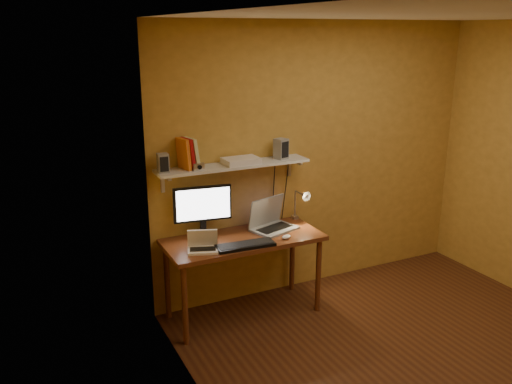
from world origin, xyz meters
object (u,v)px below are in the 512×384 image
laptop (271,221)px  netbook (203,245)px  desk (244,247)px  shelf_camera (199,167)px  router (241,161)px  monitor (203,209)px  speaker_left (163,163)px  speaker_right (281,149)px  keyboard (245,245)px  desk_lamp (301,201)px  wall_shelf (234,166)px  mouse (286,237)px

laptop → netbook: 0.77m
desk → shelf_camera: (-0.35, 0.12, 0.74)m
desk → router: size_ratio=4.43×
monitor → speaker_left: speaker_left is taller
desk → speaker_left: 1.03m
speaker_right → shelf_camera: bearing=168.1°
keyboard → monitor: bearing=125.4°
netbook → router: 0.82m
keyboard → speaker_right: bearing=39.9°
desk → desk_lamp: desk_lamp is taller
speaker_right → desk: bearing=-174.6°
wall_shelf → desk_lamp: (0.66, -0.07, -0.40)m
netbook → laptop: bearing=35.4°
desk_lamp → shelf_camera: 1.11m
speaker_left → shelf_camera: (0.29, -0.06, -0.05)m
netbook → keyboard: netbook is taller
laptop → mouse: (0.01, -0.28, -0.06)m
desk → mouse: mouse is taller
laptop → desk: bearing=179.9°
monitor → keyboard: 0.51m
mouse → monitor: bearing=130.6°
wall_shelf → netbook: 0.76m
keyboard → speaker_right: (0.54, 0.39, 0.70)m
laptop → router: router is taller
wall_shelf → shelf_camera: bearing=-168.4°
monitor → speaker_right: size_ratio=2.74×
mouse → shelf_camera: 0.98m
laptop → speaker_right: speaker_right is taller
keyboard → shelf_camera: 0.77m
netbook → speaker_left: size_ratio=1.86×
speaker_left → keyboard: bearing=-30.1°
desk → wall_shelf: (0.00, 0.19, 0.69)m
laptop → router: size_ratio=1.45×
keyboard → desk_lamp: bearing=28.2°
desk → router: bearing=70.1°
desk → laptop: 0.37m
monitor → laptop: 0.66m
laptop → mouse: size_ratio=4.91×
mouse → desk_lamp: size_ratio=0.25×
netbook → router: size_ratio=0.93×
wall_shelf → laptop: size_ratio=3.05×
keyboard → router: (0.14, 0.38, 0.64)m
monitor → mouse: bearing=-21.5°
wall_shelf → speaker_right: 0.48m
desk_lamp → speaker_left: 1.39m
laptop → speaker_left: (-0.96, 0.09, 0.63)m
laptop → speaker_right: 0.67m
wall_shelf → desk_lamp: 0.77m
netbook → mouse: netbook is taller
mouse → speaker_left: speaker_left is taller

